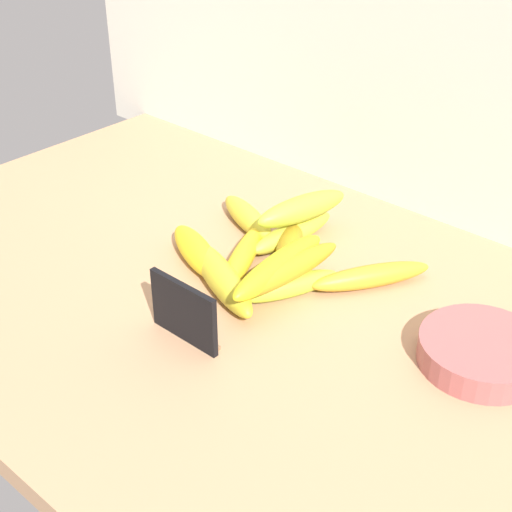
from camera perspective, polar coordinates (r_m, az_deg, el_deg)
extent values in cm
cube|color=tan|center=(108.61, -4.55, -2.27)|extent=(110.00, 76.00, 3.00)
cube|color=beige|center=(123.07, 8.57, 18.72)|extent=(130.00, 2.00, 70.00)
cube|color=black|center=(93.72, -5.55, -4.28)|extent=(11.00, 0.80, 8.40)
cube|color=#8B6544|center=(96.48, -5.08, -5.94)|extent=(9.90, 1.20, 0.60)
cylinder|color=#9E5150|center=(95.12, 16.89, -7.02)|extent=(15.47, 15.47, 3.37)
ellipsoid|color=gold|center=(118.69, -0.62, 2.93)|extent=(15.56, 9.08, 3.73)
ellipsoid|color=yellow|center=(109.78, -4.58, 0.36)|extent=(15.50, 9.75, 4.17)
ellipsoid|color=#A7BD30|center=(102.73, 2.57, -2.30)|extent=(9.15, 15.06, 3.23)
ellipsoid|color=gold|center=(105.83, 8.78, -1.54)|extent=(12.18, 16.95, 3.31)
ellipsoid|color=gold|center=(103.58, -2.67, -1.67)|extent=(19.77, 12.01, 4.18)
ellipsoid|color=gold|center=(115.00, 2.83, 1.81)|extent=(4.80, 16.90, 3.51)
ellipsoid|color=#A17B1A|center=(111.41, 2.57, 0.80)|extent=(13.24, 17.53, 3.67)
ellipsoid|color=yellow|center=(108.72, -1.06, -0.15)|extent=(11.45, 18.73, 3.27)
ellipsoid|color=yellow|center=(100.34, 1.75, -0.80)|extent=(5.22, 19.63, 3.78)
ellipsoid|color=#B68A1C|center=(100.24, 2.51, -1.04)|extent=(4.83, 19.15, 3.23)
ellipsoid|color=#A2B831|center=(113.94, 3.53, 3.65)|extent=(7.72, 16.89, 4.03)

